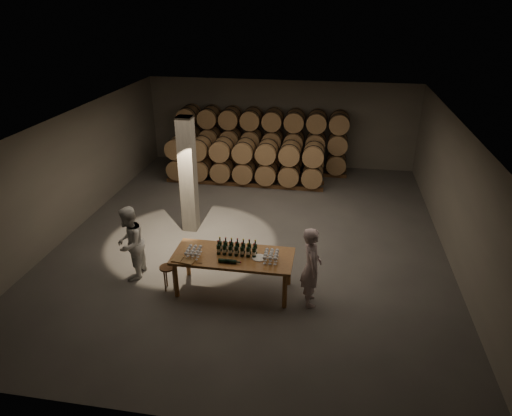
% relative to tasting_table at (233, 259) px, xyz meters
% --- Properties ---
extents(room, '(12.00, 12.00, 12.00)m').
position_rel_tasting_table_xyz_m(room, '(-1.80, 2.70, 0.80)').
color(room, '#54514F').
rests_on(room, ground).
extents(tasting_table, '(2.60, 1.10, 0.90)m').
position_rel_tasting_table_xyz_m(tasting_table, '(0.00, 0.00, 0.00)').
color(tasting_table, brown).
rests_on(tasting_table, ground).
extents(barrel_stack_back, '(6.26, 0.95, 2.31)m').
position_rel_tasting_table_xyz_m(barrel_stack_back, '(-0.57, 7.70, 0.40)').
color(barrel_stack_back, '#54361D').
rests_on(barrel_stack_back, ground).
extents(barrel_stack_front, '(5.48, 0.95, 1.57)m').
position_rel_tasting_table_xyz_m(barrel_stack_front, '(-0.96, 6.30, 0.03)').
color(barrel_stack_front, '#54361D').
rests_on(barrel_stack_front, ground).
extents(bottle_cluster, '(0.87, 0.24, 0.34)m').
position_rel_tasting_table_xyz_m(bottle_cluster, '(0.07, 0.06, 0.23)').
color(bottle_cluster, black).
rests_on(bottle_cluster, tasting_table).
extents(lying_bottles, '(0.48, 0.08, 0.08)m').
position_rel_tasting_table_xyz_m(lying_bottles, '(-0.04, -0.32, 0.15)').
color(lying_bottles, black).
rests_on(lying_bottles, tasting_table).
extents(glass_cluster_left, '(0.30, 0.41, 0.17)m').
position_rel_tasting_table_xyz_m(glass_cluster_left, '(-0.84, -0.15, 0.22)').
color(glass_cluster_left, silver).
rests_on(glass_cluster_left, tasting_table).
extents(glass_cluster_right, '(0.31, 0.42, 0.18)m').
position_rel_tasting_table_xyz_m(glass_cluster_right, '(0.83, -0.05, 0.23)').
color(glass_cluster_right, silver).
rests_on(glass_cluster_right, tasting_table).
extents(plate, '(0.30, 0.30, 0.02)m').
position_rel_tasting_table_xyz_m(plate, '(0.57, -0.03, 0.11)').
color(plate, white).
rests_on(plate, tasting_table).
extents(notebook_near, '(0.30, 0.26, 0.03)m').
position_rel_tasting_table_xyz_m(notebook_near, '(-0.87, -0.43, 0.12)').
color(notebook_near, olive).
rests_on(notebook_near, tasting_table).
extents(notebook_corner, '(0.22, 0.27, 0.02)m').
position_rel_tasting_table_xyz_m(notebook_corner, '(-1.13, -0.36, 0.12)').
color(notebook_corner, olive).
rests_on(notebook_corner, tasting_table).
extents(pen, '(0.14, 0.01, 0.01)m').
position_rel_tasting_table_xyz_m(pen, '(-0.64, -0.44, 0.11)').
color(pen, black).
rests_on(pen, tasting_table).
extents(stool, '(0.35, 0.35, 0.58)m').
position_rel_tasting_table_xyz_m(stool, '(-1.45, -0.20, -0.33)').
color(stool, '#54361D').
rests_on(stool, ground).
extents(person_man, '(0.54, 0.72, 1.78)m').
position_rel_tasting_table_xyz_m(person_man, '(1.69, -0.17, 0.09)').
color(person_man, beige).
rests_on(person_man, ground).
extents(person_woman, '(0.72, 0.90, 1.76)m').
position_rel_tasting_table_xyz_m(person_woman, '(-2.43, 0.14, 0.09)').
color(person_woman, silver).
rests_on(person_woman, ground).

